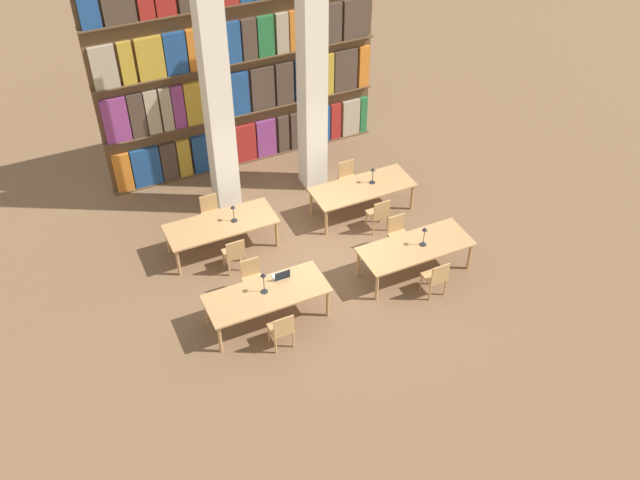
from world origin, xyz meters
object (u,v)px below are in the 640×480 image
(chair_4, at_px, (234,253))
(reading_table_3, at_px, (362,189))
(chair_2, at_px, (436,277))
(chair_5, at_px, (211,212))
(chair_7, at_px, (348,178))
(desk_lamp_0, at_px, (264,279))
(laptop, at_px, (281,276))
(desk_lamp_1, at_px, (424,233))
(chair_6, at_px, (379,214))
(chair_1, at_px, (252,278))
(reading_table_1, at_px, (416,248))
(reading_table_2, at_px, (221,226))
(desk_lamp_2, at_px, (233,211))
(pillar_center, at_px, (312,71))
(desk_lamp_3, at_px, (373,173))
(chair_0, at_px, (282,329))
(pillar_left, at_px, (216,92))
(chair_3, at_px, (398,233))
(reading_table_0, at_px, (267,295))

(chair_4, xyz_separation_m, reading_table_3, (3.37, 0.68, 0.19))
(chair_2, xyz_separation_m, chair_5, (-3.44, 3.95, 0.00))
(chair_7, bearing_deg, desk_lamp_0, 42.30)
(laptop, height_order, chair_2, laptop)
(desk_lamp_1, height_order, chair_6, desk_lamp_1)
(chair_6, bearing_deg, chair_1, -166.86)
(reading_table_1, relative_size, chair_6, 2.73)
(reading_table_2, xyz_separation_m, desk_lamp_2, (0.29, -0.04, 0.35))
(pillar_center, distance_m, chair_5, 3.87)
(desk_lamp_2, distance_m, desk_lamp_3, 3.37)
(pillar_center, xyz_separation_m, reading_table_3, (0.54, -1.57, -2.34))
(laptop, bearing_deg, chair_7, -135.92)
(chair_0, xyz_separation_m, reading_table_1, (3.33, 0.76, 0.19))
(desk_lamp_2, xyz_separation_m, chair_6, (3.12, -0.82, -0.53))
(pillar_center, distance_m, chair_4, 4.42)
(reading_table_3, height_order, desk_lamp_3, desk_lamp_3)
(reading_table_1, bearing_deg, laptop, 174.07)
(chair_0, bearing_deg, pillar_left, 83.51)
(desk_lamp_1, height_order, reading_table_2, desk_lamp_1)
(chair_2, bearing_deg, chair_5, 131.08)
(chair_1, xyz_separation_m, desk_lamp_2, (0.20, 1.59, 0.53))
(chair_0, bearing_deg, reading_table_1, 12.82)
(desk_lamp_0, relative_size, reading_table_2, 0.20)
(chair_3, height_order, reading_table_2, chair_3)
(chair_3, height_order, reading_table_3, chair_3)
(pillar_left, xyz_separation_m, chair_2, (2.84, -4.66, -2.53))
(pillar_left, xyz_separation_m, desk_lamp_1, (2.95, -3.93, -1.97))
(chair_2, distance_m, reading_table_3, 3.10)
(chair_1, xyz_separation_m, chair_4, (-0.08, 0.87, 0.00))
(reading_table_1, bearing_deg, chair_3, 86.96)
(reading_table_0, distance_m, chair_1, 0.79)
(chair_2, relative_size, chair_7, 1.00)
(pillar_left, xyz_separation_m, chair_4, (-0.60, -2.25, -2.53))
(desk_lamp_2, distance_m, chair_6, 3.26)
(chair_4, bearing_deg, laptop, -69.07)
(desk_lamp_1, relative_size, desk_lamp_2, 1.09)
(reading_table_0, xyz_separation_m, reading_table_2, (-0.10, 2.40, 0.00))
(laptop, bearing_deg, desk_lamp_3, -146.67)
(reading_table_0, bearing_deg, chair_1, 90.88)
(reading_table_0, relative_size, desk_lamp_1, 5.22)
(reading_table_1, height_order, chair_7, chair_7)
(chair_7, bearing_deg, laptop, 44.08)
(chair_3, bearing_deg, chair_5, -35.03)
(chair_0, bearing_deg, chair_6, 34.83)
(chair_2, relative_size, chair_6, 1.00)
(pillar_center, bearing_deg, chair_7, -55.20)
(chair_0, distance_m, chair_5, 3.94)
(reading_table_1, bearing_deg, pillar_center, 98.25)
(chair_1, xyz_separation_m, reading_table_3, (3.30, 1.54, 0.19))
(chair_1, height_order, chair_7, same)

